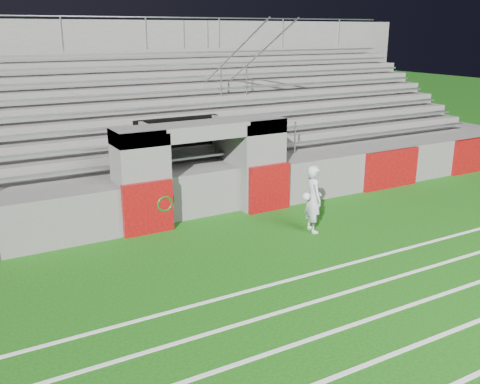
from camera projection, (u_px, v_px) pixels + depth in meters
ground at (272, 260)px, 11.97m from camera, size 90.00×90.00×0.00m
field_markings at (457, 383)px, 7.81m from camera, size 28.00×8.09×0.01m
stadium_structure at (145, 136)px, 18.17m from camera, size 26.00×8.48×5.42m
goalkeeper_with_ball at (313, 199)px, 13.47m from camera, size 0.67×0.71×1.74m
hose_coil at (164, 202)px, 13.54m from camera, size 0.58×0.15×0.59m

